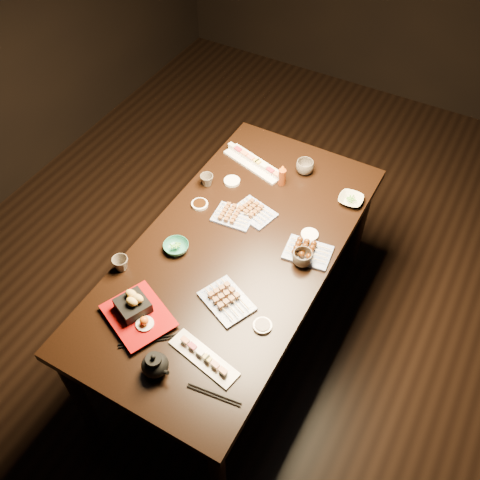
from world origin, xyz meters
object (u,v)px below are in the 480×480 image
edamame_bowl_green (176,247)px  teacup_far_right (305,167)px  teacup_mid_right (302,258)px  yakitori_plate_right (227,299)px  teacup_far_left (207,180)px  yakitori_plate_center (254,210)px  edamame_bowl_cream (351,200)px  dining_table (235,294)px  teapot (155,363)px  teacup_near_left (121,264)px  tempura_tray (137,311)px  sushi_platter_near (204,357)px  condiment_bottle (282,175)px  sushi_platter_far (254,161)px  yakitori_plate_left (234,214)px

edamame_bowl_green → teacup_far_right: teacup_far_right is taller
teacup_mid_right → yakitori_plate_right: bearing=-118.4°
teacup_far_left → yakitori_plate_right: bearing=-51.9°
yakitori_plate_center → edamame_bowl_cream: size_ratio=1.63×
dining_table → teacup_far_left: size_ratio=25.42×
yakitori_plate_center → teapot: 0.97m
dining_table → yakitori_plate_center: size_ratio=8.77×
teapot → teacup_near_left: bearing=150.3°
yakitori_plate_center → tempura_tray: tempura_tray is taller
sushi_platter_near → teacup_far_right: 1.25m
condiment_bottle → yakitori_plate_right: bearing=-80.9°
edamame_bowl_cream → teacup_far_left: size_ratio=1.78×
yakitori_plate_right → teacup_near_left: size_ratio=3.04×
teacup_mid_right → teapot: bearing=-109.7°
edamame_bowl_cream → teacup_far_left: 0.77m
sushi_platter_near → teacup_mid_right: bearing=89.6°
teapot → condiment_bottle: bearing=100.7°
yakitori_plate_center → condiment_bottle: (0.02, 0.27, 0.04)m
yakitori_plate_center → yakitori_plate_right: 0.56m
sushi_platter_near → tempura_tray: tempura_tray is taller
dining_table → sushi_platter_far: size_ratio=4.73×
sushi_platter_far → teacup_far_left: bearing=77.6°
sushi_platter_far → yakitori_plate_right: (0.33, -0.87, 0.01)m
sushi_platter_near → teacup_mid_right: size_ratio=3.35×
dining_table → condiment_bottle: bearing=93.1°
teacup_mid_right → teacup_far_right: (-0.26, 0.59, 0.00)m
yakitori_plate_left → condiment_bottle: size_ratio=1.56×
yakitori_plate_right → teacup_mid_right: teacup_mid_right is taller
sushi_platter_far → teapot: bearing=116.5°
edamame_bowl_green → tempura_tray: tempura_tray is taller
sushi_platter_far → yakitori_plate_left: size_ratio=1.90×
sushi_platter_near → teacup_far_left: (-0.53, 0.90, 0.01)m
teacup_far_right → sushi_platter_far: bearing=-163.9°
tempura_tray → teacup_far_left: bearing=125.9°
yakitori_plate_left → teacup_far_right: size_ratio=2.05×
teapot → tempura_tray: bearing=150.1°
sushi_platter_near → yakitori_plate_left: bearing=122.6°
sushi_platter_near → tempura_tray: (-0.35, 0.03, 0.03)m
edamame_bowl_green → teacup_far_left: (-0.11, 0.46, 0.01)m
teapot → condiment_bottle: (-0.04, 1.24, 0.01)m
edamame_bowl_cream → yakitori_plate_left: bearing=-140.4°
sushi_platter_near → teapot: (-0.14, -0.14, 0.04)m
yakitori_plate_right → teacup_near_left: bearing=-148.2°
tempura_tray → teacup_near_left: (-0.23, 0.18, -0.02)m
yakitori_plate_right → edamame_bowl_cream: (0.25, 0.86, -0.01)m
yakitori_plate_center → teacup_far_right: 0.42m
tempura_tray → teapot: (0.21, -0.17, 0.00)m
tempura_tray → condiment_bottle: condiment_bottle is taller
teacup_far_left → teapot: 1.10m
edamame_bowl_green → teacup_mid_right: 0.61m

